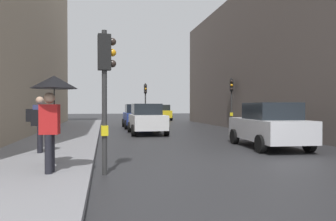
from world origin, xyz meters
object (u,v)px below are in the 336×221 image
at_px(traffic_light_near_left, 105,75).
at_px(traffic_light_mid_street, 232,94).
at_px(car_silver_hatchback, 269,125).
at_px(car_white_compact, 147,119).
at_px(pedestrian_with_black_backpack, 47,125).
at_px(pedestrian_with_umbrella, 53,97).
at_px(car_blue_van, 137,116).
at_px(car_yellow_taxi, 162,112).
at_px(traffic_light_far_median, 145,96).
at_px(pedestrian_with_grey_backpack, 38,121).

xyz_separation_m(traffic_light_near_left, traffic_light_mid_street, (8.71, 13.41, 0.12)).
relative_size(traffic_light_near_left, car_silver_hatchback, 0.79).
bearing_deg(traffic_light_near_left, car_white_compact, 77.52).
distance_m(car_white_compact, pedestrian_with_black_backpack, 10.82).
bearing_deg(pedestrian_with_umbrella, car_silver_hatchback, 28.67).
height_order(car_blue_van, pedestrian_with_umbrella, pedestrian_with_umbrella).
bearing_deg(pedestrian_with_umbrella, car_yellow_taxi, 75.22).
bearing_deg(car_blue_van, traffic_light_mid_street, -22.69).
bearing_deg(car_white_compact, pedestrian_with_black_backpack, -110.76).
bearing_deg(traffic_light_far_median, traffic_light_near_left, -99.63).
bearing_deg(traffic_light_far_median, pedestrian_with_umbrella, -102.29).
height_order(traffic_light_mid_street, pedestrian_with_grey_backpack, traffic_light_mid_street).
distance_m(traffic_light_near_left, traffic_light_far_median, 22.47).
distance_m(traffic_light_mid_street, car_blue_van, 7.08).
height_order(traffic_light_far_median, car_yellow_taxi, traffic_light_far_median).
bearing_deg(traffic_light_mid_street, pedestrian_with_grey_backpack, -135.96).
xyz_separation_m(pedestrian_with_umbrella, pedestrian_with_black_backpack, (-0.30, 1.05, -0.68)).
xyz_separation_m(traffic_light_near_left, pedestrian_with_black_backpack, (-1.44, 0.72, -1.20)).
relative_size(traffic_light_near_left, pedestrian_with_umbrella, 1.60).
height_order(car_yellow_taxi, car_silver_hatchback, same).
height_order(traffic_light_near_left, car_blue_van, traffic_light_near_left).
distance_m(car_blue_van, pedestrian_with_black_backpack, 15.81).
bearing_deg(pedestrian_with_grey_backpack, pedestrian_with_black_backpack, -74.24).
xyz_separation_m(traffic_light_mid_street, car_white_compact, (-6.31, -2.58, -1.60)).
xyz_separation_m(traffic_light_near_left, pedestrian_with_grey_backpack, (-2.07, 2.98, -1.20)).
bearing_deg(car_yellow_taxi, traffic_light_mid_street, -81.42).
relative_size(traffic_light_mid_street, pedestrian_with_black_backpack, 2.03).
xyz_separation_m(traffic_light_far_median, car_silver_hatchback, (2.50, -18.44, -1.70)).
relative_size(car_yellow_taxi, pedestrian_with_black_backpack, 2.42).
xyz_separation_m(traffic_light_near_left, pedestrian_with_umbrella, (-1.14, -0.33, -0.52)).
relative_size(traffic_light_far_median, pedestrian_with_umbrella, 1.75).
bearing_deg(car_blue_van, car_yellow_taxi, 71.65).
bearing_deg(car_yellow_taxi, car_blue_van, -108.35).
bearing_deg(traffic_light_mid_street, pedestrian_with_umbrella, -125.64).
height_order(car_white_compact, pedestrian_with_grey_backpack, pedestrian_with_grey_backpack).
relative_size(traffic_light_near_left, traffic_light_mid_street, 0.95).
relative_size(traffic_light_near_left, pedestrian_with_grey_backpack, 1.93).
distance_m(traffic_light_near_left, car_silver_hatchback, 7.43).
xyz_separation_m(pedestrian_with_grey_backpack, pedestrian_with_black_backpack, (0.64, -2.26, 0.00)).
bearing_deg(pedestrian_with_grey_backpack, car_yellow_taxi, 71.49).
distance_m(car_yellow_taxi, pedestrian_with_grey_backpack, 26.84).
xyz_separation_m(traffic_light_far_median, traffic_light_mid_street, (4.95, -8.74, -0.10)).
bearing_deg(pedestrian_with_black_backpack, car_yellow_taxi, 74.12).
bearing_deg(car_silver_hatchback, traffic_light_far_median, 97.72).
bearing_deg(car_blue_van, pedestrian_with_umbrella, -102.00).
height_order(traffic_light_near_left, pedestrian_with_black_backpack, traffic_light_near_left).
bearing_deg(car_silver_hatchback, traffic_light_mid_street, 75.79).
bearing_deg(car_yellow_taxi, traffic_light_near_left, -102.77).
bearing_deg(traffic_light_far_median, pedestrian_with_black_backpack, -103.62).
xyz_separation_m(traffic_light_far_median, pedestrian_with_umbrella, (-4.90, -22.48, -0.74)).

